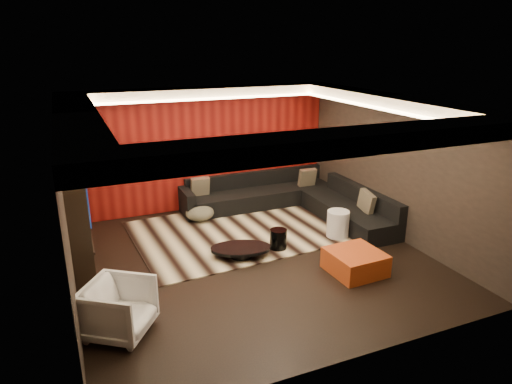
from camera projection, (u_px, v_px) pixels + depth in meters
name	position (u px, v px, depth m)	size (l,w,h in m)	color
floor	(254.00, 259.00, 8.25)	(6.00, 6.00, 0.02)	black
ceiling	(253.00, 102.00, 7.36)	(6.00, 6.00, 0.02)	silver
wall_back	(203.00, 149.00, 10.44)	(6.00, 0.02, 2.80)	black
wall_left	(65.00, 209.00, 6.69)	(0.02, 6.00, 2.80)	black
wall_right	(395.00, 167.00, 8.92)	(0.02, 6.00, 2.80)	black
red_feature_wall	(203.00, 149.00, 10.40)	(5.98, 0.05, 2.78)	#6B0C0A
soffit_back	(205.00, 93.00, 9.76)	(6.00, 0.60, 0.22)	silver
soffit_front	(347.00, 141.00, 5.04)	(6.00, 0.60, 0.22)	silver
soffit_left	(76.00, 120.00, 6.40)	(0.60, 4.80, 0.22)	silver
soffit_right	(388.00, 101.00, 8.40)	(0.60, 4.80, 0.22)	silver
cove_back	(210.00, 99.00, 9.49)	(4.80, 0.08, 0.04)	#FFD899
cove_front	(331.00, 143.00, 5.37)	(4.80, 0.08, 0.04)	#FFD899
cove_left	(102.00, 125.00, 6.55)	(0.08, 4.80, 0.04)	#FFD899
cove_right	(373.00, 107.00, 8.30)	(0.08, 4.80, 0.04)	#FFD899
tv_surround	(77.00, 213.00, 7.37)	(0.30, 2.00, 2.20)	black
tv_screen	(85.00, 191.00, 7.32)	(0.04, 1.30, 0.80)	black
tv_shelf	(90.00, 234.00, 7.56)	(0.04, 1.60, 0.04)	black
rug	(235.00, 232.00, 9.39)	(4.00, 3.00, 0.02)	beige
coffee_table	(241.00, 252.00, 8.27)	(1.10, 1.10, 0.18)	black
drum_stool	(278.00, 239.00, 8.56)	(0.32, 0.32, 0.38)	black
striped_pouf	(200.00, 213.00, 9.92)	(0.61, 0.61, 0.34)	#B7B28E
white_side_table	(338.00, 224.00, 9.08)	(0.44, 0.44, 0.55)	silver
orange_ottoman	(355.00, 262.00, 7.72)	(0.85, 0.85, 0.38)	#A33015
armchair	(119.00, 309.00, 6.03)	(0.80, 0.82, 0.75)	silver
sectional_sofa	(292.00, 201.00, 10.44)	(3.65, 3.50, 0.75)	black
throw_pillows	(289.00, 188.00, 10.20)	(3.12, 2.68, 0.50)	tan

